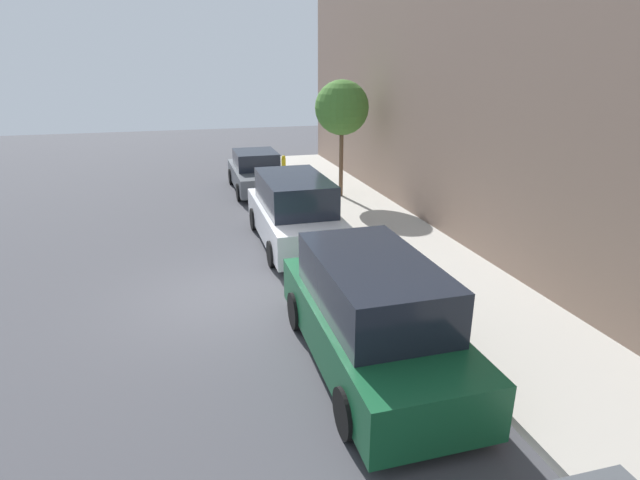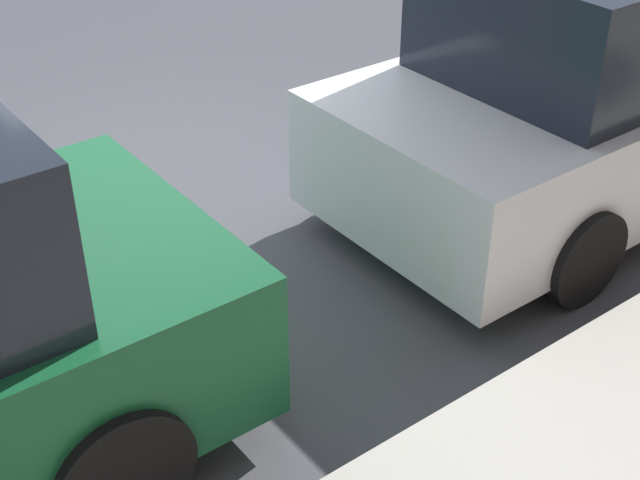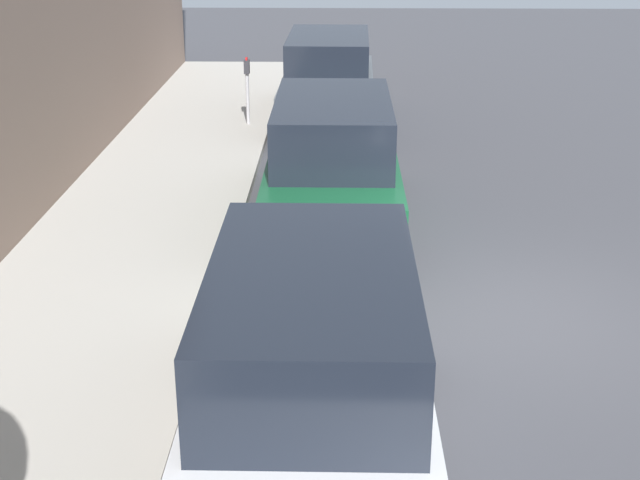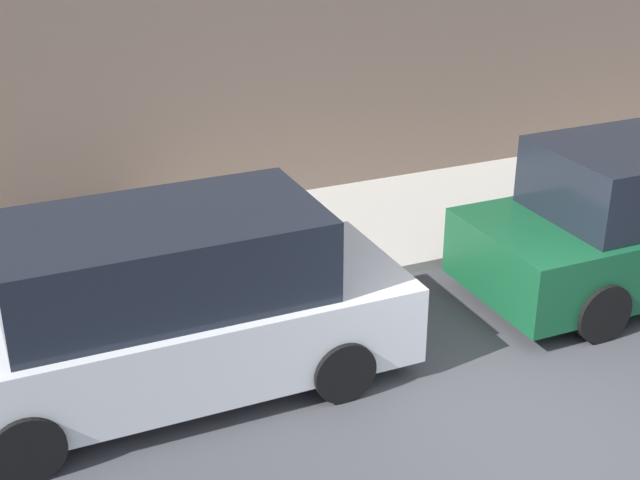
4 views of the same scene
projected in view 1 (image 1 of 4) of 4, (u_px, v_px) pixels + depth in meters
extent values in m
plane|color=#424247|center=(224.00, 299.00, 10.72)|extent=(60.00, 60.00, 0.00)
cube|color=#B2ADA3|center=(434.00, 271.00, 11.95)|extent=(2.98, 32.00, 0.15)
cube|color=#846B5B|center=(560.00, 16.00, 10.69)|extent=(2.00, 32.00, 11.47)
cube|color=#14512D|center=(371.00, 330.00, 8.20)|extent=(1.92, 4.91, 0.84)
cube|color=black|center=(372.00, 283.00, 7.92)|extent=(1.69, 3.11, 0.84)
cylinder|color=black|center=(297.00, 311.00, 9.45)|extent=(0.22, 0.71, 0.71)
cylinder|color=black|center=(385.00, 299.00, 9.90)|extent=(0.22, 0.71, 0.71)
cylinder|color=black|center=(348.00, 413.00, 6.69)|extent=(0.22, 0.71, 0.71)
cylinder|color=black|center=(467.00, 390.00, 7.14)|extent=(0.22, 0.71, 0.71)
cube|color=silver|center=(295.00, 221.00, 13.83)|extent=(1.91, 4.90, 0.84)
cube|color=black|center=(294.00, 192.00, 13.55)|extent=(1.68, 3.10, 0.84)
cylinder|color=black|center=(255.00, 219.00, 15.09)|extent=(0.22, 0.66, 0.66)
cylinder|color=black|center=(312.00, 214.00, 15.54)|extent=(0.22, 0.66, 0.66)
cylinder|color=black|center=(273.00, 254.00, 12.33)|extent=(0.22, 0.66, 0.66)
cylinder|color=black|center=(342.00, 247.00, 12.78)|extent=(0.22, 0.66, 0.66)
cube|color=#4C5156|center=(257.00, 177.00, 19.68)|extent=(1.80, 4.50, 0.68)
cube|color=black|center=(256.00, 159.00, 19.55)|extent=(1.59, 2.10, 0.64)
cylinder|color=black|center=(232.00, 176.00, 20.81)|extent=(0.22, 0.64, 0.64)
cylinder|color=black|center=(272.00, 174.00, 21.24)|extent=(0.22, 0.64, 0.64)
cylinder|color=black|center=(240.00, 192.00, 18.28)|extent=(0.22, 0.64, 0.64)
cylinder|color=black|center=(285.00, 189.00, 18.71)|extent=(0.22, 0.64, 0.64)
cylinder|color=brown|center=(341.00, 160.00, 18.07)|extent=(0.15, 0.15, 2.64)
sphere|color=#42752D|center=(342.00, 108.00, 17.46)|extent=(1.90, 1.90, 1.90)
cylinder|color=gold|center=(284.00, 164.00, 22.75)|extent=(0.20, 0.20, 0.55)
sphere|color=gold|center=(283.00, 157.00, 22.64)|extent=(0.18, 0.18, 0.18)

